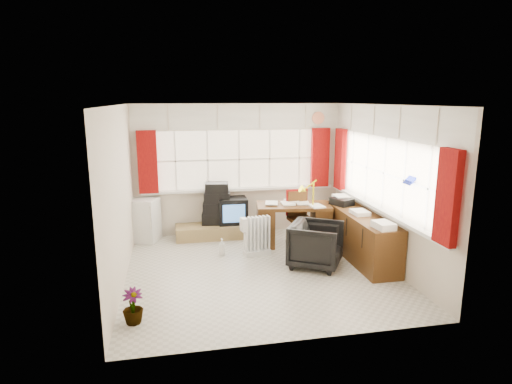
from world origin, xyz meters
The scene contains 20 objects.
ground centered at (0.00, 0.00, 0.00)m, with size 4.00×4.00×0.00m, color beige.
room_walls centered at (0.00, 0.00, 1.50)m, with size 4.00×4.00×4.00m.
window_back centered at (0.00, 1.94, 0.95)m, with size 3.70×0.12×3.60m.
window_right centered at (1.94, 0.00, 0.95)m, with size 0.12×3.70×3.60m.
curtains centered at (0.92, 0.93, 1.46)m, with size 3.83×3.83×1.15m.
overhead_cabinets centered at (0.98, 0.98, 2.25)m, with size 3.98×3.98×0.48m.
desk centered at (0.83, 1.06, 0.41)m, with size 1.38×0.83×0.78m.
desk_lamp centered at (1.13, 0.88, 1.07)m, with size 0.17×0.14×0.46m.
task_chair centered at (0.94, 1.11, 0.52)m, with size 0.45×0.48×0.99m.
office_chair centered at (0.90, 0.00, 0.35)m, with size 0.75×0.78×0.71m, color black.
radiator centered at (0.09, 0.66, 0.27)m, with size 0.47×0.26×0.67m.
credenza centered at (1.73, 0.20, 0.39)m, with size 0.50×2.00×0.85m.
file_tray centered at (1.65, 0.85, 0.81)m, with size 0.28×0.36×0.12m, color black.
tv_bench centered at (-0.55, 1.72, 0.12)m, with size 1.40×0.50×0.25m, color #A68C53.
crt_tv centered at (-0.17, 1.81, 0.50)m, with size 0.55×0.52×0.49m.
hifi_stack centered at (-0.45, 1.83, 0.61)m, with size 0.62×0.44×0.79m.
mini_fridge centered at (-1.80, 1.80, 0.40)m, with size 0.60×0.60×0.79m.
spray_bottle_a centered at (-0.50, 0.75, 0.15)m, with size 0.11×0.11×0.29m, color silver.
spray_bottle_b centered at (0.16, 1.54, 0.08)m, with size 0.08×0.08×0.17m, color #8BD0CE.
flower_vase centered at (-1.78, -1.27, 0.21)m, with size 0.24×0.24×0.42m, color black.
Camera 1 is at (-1.25, -6.05, 2.59)m, focal length 30.00 mm.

